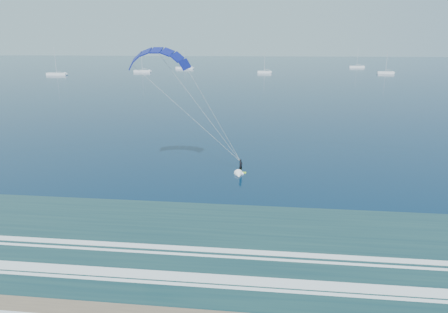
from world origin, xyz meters
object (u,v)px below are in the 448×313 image
sailboat_5 (386,72)px  sailboat_3 (264,72)px  sailboat_0 (57,74)px  sailboat_1 (142,71)px  kitesurfer_rig (200,108)px  sailboat_4 (357,67)px  sailboat_2 (184,68)px

sailboat_5 → sailboat_3: bearing=-177.1°
sailboat_0 → sailboat_5: bearing=9.6°
sailboat_1 → sailboat_3: 66.30m
sailboat_0 → sailboat_1: size_ratio=1.09×
kitesurfer_rig → sailboat_5: size_ratio=1.46×
sailboat_1 → sailboat_4: bearing=23.4°
sailboat_4 → sailboat_1: bearing=-156.6°
kitesurfer_rig → sailboat_1: kitesurfer_rig is taller
sailboat_0 → sailboat_3: (102.75, 24.73, -0.02)m
sailboat_1 → sailboat_4: 135.60m
sailboat_1 → sailboat_3: sailboat_1 is taller
kitesurfer_rig → sailboat_0: bearing=123.8°
sailboat_1 → sailboat_2: size_ratio=0.89×
sailboat_3 → sailboat_4: sailboat_4 is taller
kitesurfer_rig → sailboat_4: size_ratio=1.32×
sailboat_1 → sailboat_0: bearing=-147.0°
sailboat_5 → sailboat_0: bearing=-170.4°
kitesurfer_rig → sailboat_2: bearing=102.5°
sailboat_2 → sailboat_5: sailboat_2 is taller
sailboat_4 → sailboat_3: bearing=-137.7°
sailboat_2 → sailboat_4: size_ratio=1.12×
sailboat_1 → sailboat_2: 34.52m
kitesurfer_rig → sailboat_1: 180.44m
sailboat_2 → sailboat_5: 114.98m
sailboat_3 → sailboat_4: (58.15, 52.83, 0.01)m
sailboat_0 → sailboat_4: 178.62m
sailboat_5 → kitesurfer_rig: bearing=-111.3°
kitesurfer_rig → sailboat_1: (-61.24, 169.54, -7.97)m
sailboat_0 → sailboat_3: 105.69m
kitesurfer_rig → sailboat_4: bearing=74.2°
sailboat_1 → sailboat_4: sailboat_4 is taller
sailboat_2 → sailboat_5: size_ratio=1.23×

